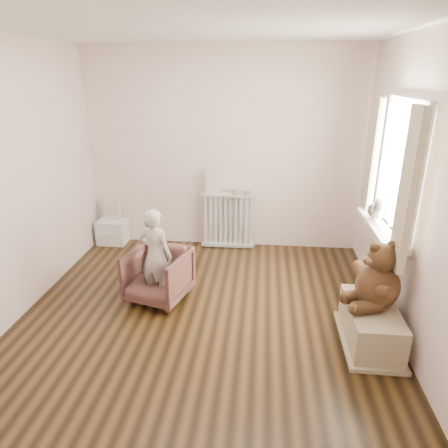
# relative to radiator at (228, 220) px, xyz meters

# --- Properties ---
(floor) EXTENTS (3.60, 3.60, 0.01)m
(floor) POSITION_rel_radiator_xyz_m (-0.08, -1.68, -0.39)
(floor) COLOR black
(floor) RESTS_ON ground
(ceiling) EXTENTS (3.60, 3.60, 0.01)m
(ceiling) POSITION_rel_radiator_xyz_m (-0.08, -1.68, 2.21)
(ceiling) COLOR white
(ceiling) RESTS_ON ground
(back_wall) EXTENTS (3.60, 0.02, 2.60)m
(back_wall) POSITION_rel_radiator_xyz_m (-0.08, 0.12, 0.91)
(back_wall) COLOR white
(back_wall) RESTS_ON ground
(front_wall) EXTENTS (3.60, 0.02, 2.60)m
(front_wall) POSITION_rel_radiator_xyz_m (-0.08, -3.48, 0.91)
(front_wall) COLOR white
(front_wall) RESTS_ON ground
(left_wall) EXTENTS (0.02, 3.60, 2.60)m
(left_wall) POSITION_rel_radiator_xyz_m (-1.88, -1.68, 0.91)
(left_wall) COLOR white
(left_wall) RESTS_ON ground
(right_wall) EXTENTS (0.02, 3.60, 2.60)m
(right_wall) POSITION_rel_radiator_xyz_m (1.72, -1.68, 0.91)
(right_wall) COLOR white
(right_wall) RESTS_ON ground
(window) EXTENTS (0.03, 0.90, 1.10)m
(window) POSITION_rel_radiator_xyz_m (1.68, -1.38, 1.06)
(window) COLOR white
(window) RESTS_ON right_wall
(window_sill) EXTENTS (0.22, 1.10, 0.06)m
(window_sill) POSITION_rel_radiator_xyz_m (1.59, -1.38, 0.48)
(window_sill) COLOR silver
(window_sill) RESTS_ON right_wall
(curtain_left) EXTENTS (0.06, 0.26, 1.30)m
(curtain_left) POSITION_rel_radiator_xyz_m (1.57, -1.95, 1.00)
(curtain_left) COLOR beige
(curtain_left) RESTS_ON right_wall
(curtain_right) EXTENTS (0.06, 0.26, 1.30)m
(curtain_right) POSITION_rel_radiator_xyz_m (1.57, -0.81, 1.00)
(curtain_right) COLOR beige
(curtain_right) RESTS_ON right_wall
(radiator) EXTENTS (0.72, 0.14, 0.76)m
(radiator) POSITION_rel_radiator_xyz_m (0.00, 0.00, 0.00)
(radiator) COLOR silver
(radiator) RESTS_ON floor
(paper_doll) EXTENTS (0.20, 0.02, 0.33)m
(paper_doll) POSITION_rel_radiator_xyz_m (-0.20, 0.00, 0.53)
(paper_doll) COLOR beige
(paper_doll) RESTS_ON radiator
(tin_a) EXTENTS (0.11, 0.11, 0.06)m
(tin_a) POSITION_rel_radiator_xyz_m (0.11, 0.00, 0.40)
(tin_a) COLOR #A59E8C
(tin_a) RESTS_ON radiator
(tin_b) EXTENTS (0.09, 0.09, 0.05)m
(tin_b) POSITION_rel_radiator_xyz_m (0.25, 0.00, 0.39)
(tin_b) COLOR #A59E8C
(tin_b) RESTS_ON radiator
(toy_vanity) EXTENTS (0.39, 0.28, 0.61)m
(toy_vanity) POSITION_rel_radiator_xyz_m (-1.63, -0.03, -0.11)
(toy_vanity) COLOR silver
(toy_vanity) RESTS_ON floor
(armchair) EXTENTS (0.72, 0.73, 0.54)m
(armchair) POSITION_rel_radiator_xyz_m (-0.60, -1.42, -0.12)
(armchair) COLOR #532F2B
(armchair) RESTS_ON floor
(child) EXTENTS (0.42, 0.33, 1.00)m
(child) POSITION_rel_radiator_xyz_m (-0.60, -1.47, 0.13)
(child) COLOR beige
(child) RESTS_ON armchair
(toy_bench) EXTENTS (0.41, 0.77, 0.36)m
(toy_bench) POSITION_rel_radiator_xyz_m (1.44, -1.97, -0.19)
(toy_bench) COLOR #BAAE88
(toy_bench) RESTS_ON floor
(teddy_bear) EXTENTS (0.57, 0.50, 0.59)m
(teddy_bear) POSITION_rel_radiator_xyz_m (1.46, -1.95, 0.28)
(teddy_bear) COLOR #321E0F
(teddy_bear) RESTS_ON toy_bench
(plush_cat) EXTENTS (0.20, 0.31, 0.25)m
(plush_cat) POSITION_rel_radiator_xyz_m (1.58, -1.22, 0.61)
(plush_cat) COLOR #6B645C
(plush_cat) RESTS_ON window_sill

